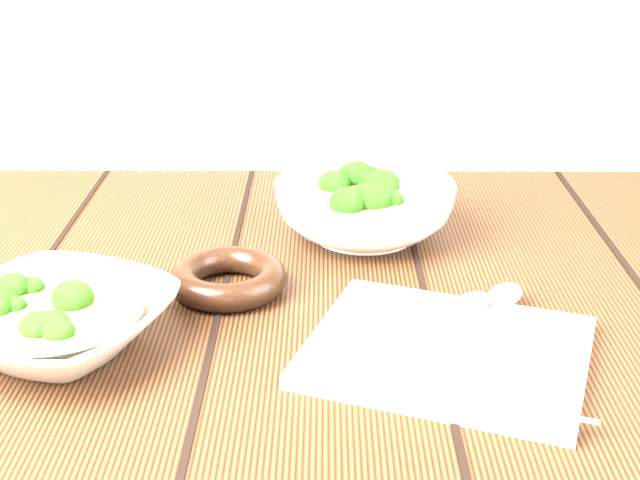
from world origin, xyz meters
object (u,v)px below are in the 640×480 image
(soup_bowl_back, at_px, (365,207))
(trivet, at_px, (228,278))
(soup_bowl_front, at_px, (55,321))
(napkin, at_px, (447,352))
(table, at_px, (246,409))

(soup_bowl_back, distance_m, trivet, 0.20)
(soup_bowl_front, xyz_separation_m, napkin, (0.34, -0.02, -0.02))
(soup_bowl_front, height_order, soup_bowl_back, soup_bowl_back)
(table, height_order, soup_bowl_back, soup_bowl_back)
(trivet, xyz_separation_m, napkin, (0.20, -0.13, -0.01))
(soup_bowl_back, height_order, napkin, soup_bowl_back)
(table, relative_size, soup_bowl_front, 4.72)
(soup_bowl_back, relative_size, trivet, 2.11)
(soup_bowl_back, bearing_deg, table, -125.98)
(trivet, bearing_deg, soup_bowl_back, 45.45)
(trivet, relative_size, napkin, 0.50)
(soup_bowl_front, bearing_deg, table, 27.77)
(table, relative_size, soup_bowl_back, 4.85)
(soup_bowl_back, relative_size, napkin, 1.06)
(trivet, bearing_deg, soup_bowl_front, -141.41)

